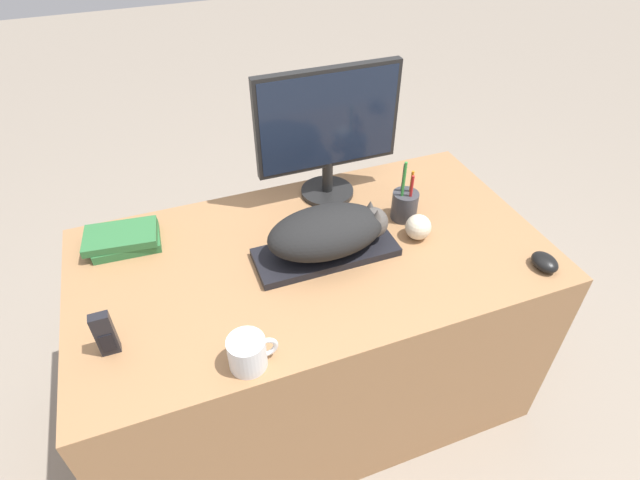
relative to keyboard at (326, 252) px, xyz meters
The scene contains 10 objects.
desk 0.36m from the keyboard, 149.07° to the left, with size 1.40×0.76×0.70m.
keyboard is the anchor object (origin of this frame).
cat 0.08m from the keyboard, ahead, with size 0.37×0.20×0.13m.
monitor 0.40m from the keyboard, 67.91° to the left, with size 0.47×0.18×0.44m.
computer_mouse 0.63m from the keyboard, 25.35° to the right, with size 0.06×0.09×0.04m.
coffee_mug 0.43m from the keyboard, 136.01° to the right, with size 0.12×0.09×0.09m.
pen_cup 0.32m from the keyboard, 15.69° to the left, with size 0.08×0.08×0.21m.
baseball 0.30m from the keyboard, ahead, with size 0.08×0.08×0.08m.
phone 0.63m from the keyboard, 166.91° to the right, with size 0.04×0.03×0.13m.
book_stack 0.61m from the keyboard, 155.12° to the left, with size 0.22×0.15×0.05m.
Camera 1 is at (-0.37, -0.66, 1.69)m, focal length 28.00 mm.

